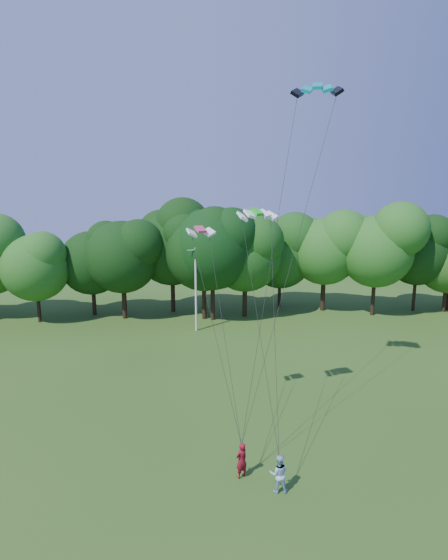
{
  "coord_description": "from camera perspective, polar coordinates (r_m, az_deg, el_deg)",
  "views": [
    {
      "loc": [
        -0.34,
        -13.73,
        14.02
      ],
      "look_at": [
        2.07,
        13.0,
        8.72
      ],
      "focal_mm": 28.0,
      "sensor_mm": 36.0,
      "label": 1
    }
  ],
  "objects": [
    {
      "name": "kite_teal",
      "position": [
        29.1,
        12.08,
        23.54
      ],
      "size": [
        3.15,
        2.07,
        0.66
      ],
      "rotation": [
        0.0,
        0.0,
        -0.3
      ],
      "color": "#05A4A8",
      "rests_on": "ground"
    },
    {
      "name": "utility_pole",
      "position": [
        44.87,
        -3.7,
        -1.15
      ],
      "size": [
        1.63,
        0.78,
        8.72
      ],
      "rotation": [
        0.0,
        0.0,
        0.42
      ],
      "color": "silver",
      "rests_on": "ground"
    },
    {
      "name": "kite_flyer_left",
      "position": [
        23.63,
        2.28,
        -22.47
      ],
      "size": [
        0.82,
        0.75,
        1.87
      ],
      "primitive_type": "imported",
      "rotation": [
        0.0,
        0.0,
        3.71
      ],
      "color": "maroon",
      "rests_on": "ground"
    },
    {
      "name": "kite_green",
      "position": [
        25.66,
        4.3,
        8.92
      ],
      "size": [
        2.49,
        1.64,
        0.47
      ],
      "rotation": [
        0.0,
        0.0,
        0.29
      ],
      "color": "green",
      "rests_on": "ground"
    },
    {
      "name": "kite_flyer_right",
      "position": [
        22.88,
        7.16,
        -23.79
      ],
      "size": [
        0.98,
        0.8,
        1.89
      ],
      "primitive_type": "imported",
      "rotation": [
        0.0,
        0.0,
        3.05
      ],
      "color": "#A8CEE9",
      "rests_on": "ground"
    },
    {
      "name": "tree_back_center",
      "position": [
        48.04,
        -1.52,
        5.18
      ],
      "size": [
        9.92,
        9.92,
        14.43
      ],
      "color": "#312613",
      "rests_on": "ground"
    },
    {
      "name": "kite_pink",
      "position": [
        25.18,
        -3.12,
        6.64
      ],
      "size": [
        1.77,
        1.28,
        0.37
      ],
      "rotation": [
        0.0,
        0.0,
        0.36
      ],
      "color": "#D13A65",
      "rests_on": "ground"
    }
  ]
}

